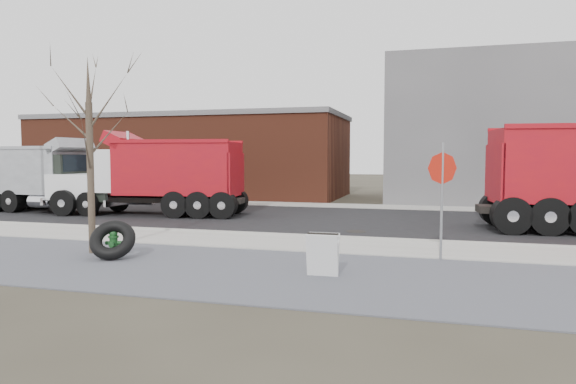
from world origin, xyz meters
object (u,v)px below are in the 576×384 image
(fire_hydrant, at_px, (114,244))
(dump_truck_grey, at_px, (46,175))
(dump_truck_red_b, at_px, (155,173))
(sandwich_board, at_px, (323,254))
(truck_tire, at_px, (113,240))
(stop_sign, at_px, (442,181))

(fire_hydrant, height_order, dump_truck_grey, dump_truck_grey)
(dump_truck_red_b, bearing_deg, sandwich_board, 128.07)
(sandwich_board, distance_m, dump_truck_red_b, 13.46)
(dump_truck_red_b, xyz_separation_m, dump_truck_grey, (-5.64, -0.10, -0.13))
(dump_truck_grey, bearing_deg, truck_tire, -39.11)
(fire_hydrant, bearing_deg, truck_tire, -76.22)
(fire_hydrant, bearing_deg, stop_sign, -4.58)
(truck_tire, xyz_separation_m, dump_truck_grey, (-9.67, 8.89, 1.22))
(fire_hydrant, xyz_separation_m, dump_truck_grey, (-9.53, 8.66, 1.38))
(fire_hydrant, relative_size, sandwich_board, 0.79)
(dump_truck_grey, bearing_deg, fire_hydrant, -38.77)
(stop_sign, height_order, sandwich_board, stop_sign)
(stop_sign, bearing_deg, dump_truck_red_b, 141.35)
(fire_hydrant, relative_size, stop_sign, 0.25)
(sandwich_board, xyz_separation_m, dump_truck_red_b, (-9.50, 9.43, 1.35))
(fire_hydrant, height_order, stop_sign, stop_sign)
(sandwich_board, relative_size, dump_truck_grey, 0.13)
(truck_tire, bearing_deg, dump_truck_grey, 137.40)
(stop_sign, height_order, dump_truck_red_b, dump_truck_red_b)
(sandwich_board, bearing_deg, dump_truck_red_b, 133.67)
(dump_truck_red_b, bearing_deg, truck_tire, 106.99)
(dump_truck_grey, bearing_deg, dump_truck_red_b, 4.54)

